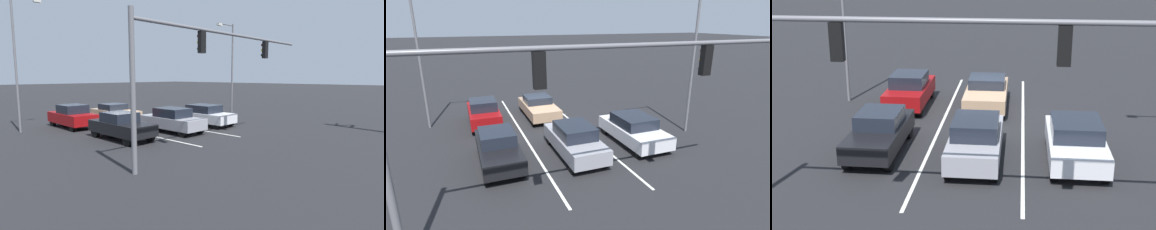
# 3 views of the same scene
# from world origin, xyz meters

# --- Properties ---
(ground_plane) EXTENTS (240.00, 240.00, 0.00)m
(ground_plane) POSITION_xyz_m (0.00, 0.00, 0.00)
(ground_plane) COLOR black
(lane_stripe_left_divider) EXTENTS (0.12, 16.00, 0.01)m
(lane_stripe_left_divider) POSITION_xyz_m (-1.74, 2.00, 0.01)
(lane_stripe_left_divider) COLOR silver
(lane_stripe_left_divider) RESTS_ON ground_plane
(lane_stripe_center_divider) EXTENTS (0.12, 16.00, 0.01)m
(lane_stripe_center_divider) POSITION_xyz_m (1.74, 2.00, 0.01)
(lane_stripe_center_divider) COLOR silver
(lane_stripe_center_divider) RESTS_ON ground_plane
(car_black_rightlane_front) EXTENTS (1.73, 4.49, 1.56)m
(car_black_rightlane_front) POSITION_xyz_m (3.53, 5.39, 0.80)
(car_black_rightlane_front) COLOR black
(car_black_rightlane_front) RESTS_ON ground_plane
(car_gray_midlane_front) EXTENTS (1.79, 4.57, 1.57)m
(car_gray_midlane_front) POSITION_xyz_m (-0.05, 5.81, 0.79)
(car_gray_midlane_front) COLOR gray
(car_gray_midlane_front) RESTS_ON ground_plane
(car_silver_leftlane_front) EXTENTS (1.95, 4.55, 1.51)m
(car_silver_leftlane_front) POSITION_xyz_m (-3.56, 5.52, 0.77)
(car_silver_leftlane_front) COLOR silver
(car_silver_leftlane_front) RESTS_ON ground_plane
(car_tan_midlane_second) EXTENTS (1.89, 4.57, 1.40)m
(car_tan_midlane_second) POSITION_xyz_m (-0.01, -0.87, 0.71)
(car_tan_midlane_second) COLOR tan
(car_tan_midlane_second) RESTS_ON ground_plane
(car_maroon_rightlane_second) EXTENTS (1.76, 4.26, 1.62)m
(car_maroon_rightlane_second) POSITION_xyz_m (3.62, -0.56, 0.81)
(car_maroon_rightlane_second) COLOR maroon
(car_maroon_rightlane_second) RESTS_ON ground_plane
(traffic_signal_gantry) EXTENTS (12.62, 0.37, 6.04)m
(traffic_signal_gantry) POSITION_xyz_m (2.60, 10.98, 4.55)
(traffic_signal_gantry) COLOR slate
(traffic_signal_gantry) RESTS_ON ground_plane
(street_lamp_right_shoulder) EXTENTS (1.81, 0.24, 8.67)m
(street_lamp_right_shoulder) POSITION_xyz_m (6.64, -1.15, 4.94)
(street_lamp_right_shoulder) COLOR slate
(street_lamp_right_shoulder) RESTS_ON ground_plane
(street_lamp_left_shoulder) EXTENTS (2.06, 0.24, 7.79)m
(street_lamp_left_shoulder) POSITION_xyz_m (-7.17, 5.21, 4.52)
(street_lamp_left_shoulder) COLOR slate
(street_lamp_left_shoulder) RESTS_ON ground_plane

